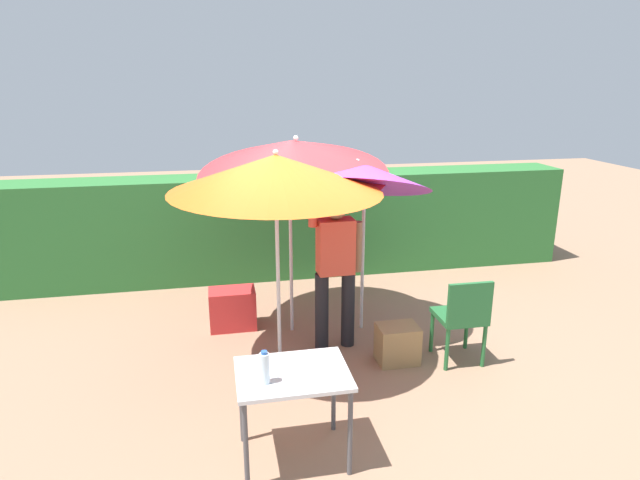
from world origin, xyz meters
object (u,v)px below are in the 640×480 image
crate_cardboard (397,344)px  folding_table (293,382)px  bottle_water (265,368)px  person_vendor (335,262)px  umbrella_rainbow (361,175)px  chair_plastic (463,315)px  umbrella_yellow (276,174)px  umbrella_orange (293,157)px  cooler_box (233,309)px

crate_cardboard → folding_table: bearing=-135.7°
bottle_water → person_vendor: bearing=62.9°
umbrella_rainbow → chair_plastic: umbrella_rainbow is taller
umbrella_yellow → bottle_water: bearing=-100.6°
crate_cardboard → person_vendor: bearing=140.7°
umbrella_orange → crate_cardboard: umbrella_orange is taller
umbrella_rainbow → cooler_box: (-1.38, 0.28, -1.51)m
person_vendor → umbrella_rainbow: bearing=47.0°
crate_cardboard → folding_table: 1.76m
person_vendor → cooler_box: bearing=147.3°
chair_plastic → umbrella_yellow: bearing=168.6°
umbrella_yellow → crate_cardboard: umbrella_yellow is taller
umbrella_rainbow → crate_cardboard: size_ratio=5.45×
folding_table → umbrella_rainbow: bearing=62.7°
umbrella_orange → crate_cardboard: 2.15m
crate_cardboard → bottle_water: (-1.42, -1.29, 0.63)m
umbrella_rainbow → person_vendor: bearing=-133.0°
umbrella_rainbow → crate_cardboard: 1.76m
person_vendor → bottle_water: (-0.89, -1.73, -0.11)m
crate_cardboard → bottle_water: bearing=-137.7°
umbrella_yellow → cooler_box: bearing=115.6°
chair_plastic → cooler_box: size_ratio=1.74×
umbrella_yellow → folding_table: bearing=-93.1°
folding_table → bottle_water: 0.30m
umbrella_rainbow → bottle_water: bearing=-120.4°
umbrella_rainbow → bottle_water: 2.61m
crate_cardboard → umbrella_yellow: bearing=169.3°
umbrella_yellow → bottle_water: (-0.28, -1.51, -1.06)m
umbrella_rainbow → bottle_water: umbrella_rainbow is taller
crate_cardboard → folding_table: (-1.22, -1.19, 0.43)m
crate_cardboard → folding_table: folding_table is taller
umbrella_orange → person_vendor: bearing=-52.3°
umbrella_rainbow → folding_table: bearing=-117.3°
crate_cardboard → chair_plastic: bearing=-12.7°
folding_table → umbrella_orange: bearing=81.0°
umbrella_orange → umbrella_rainbow: bearing=-6.0°
person_vendor → folding_table: (-0.68, -1.63, -0.31)m
folding_table → bottle_water: (-0.20, -0.10, 0.20)m
umbrella_yellow → crate_cardboard: (1.14, -0.22, -1.70)m
chair_plastic → folding_table: size_ratio=1.11×
umbrella_orange → bottle_water: bearing=-103.8°
umbrella_yellow → umbrella_rainbow: bearing=32.1°
person_vendor → cooler_box: person_vendor is taller
umbrella_orange → umbrella_yellow: bearing=-110.6°
umbrella_yellow → person_vendor: 1.15m
person_vendor → crate_cardboard: person_vendor is taller
umbrella_rainbow → person_vendor: (-0.35, -0.38, -0.80)m
folding_table → umbrella_yellow: bearing=86.9°
umbrella_rainbow → umbrella_orange: umbrella_orange is taller
umbrella_rainbow → umbrella_yellow: size_ratio=1.03×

